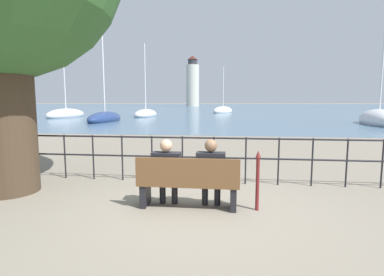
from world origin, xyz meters
name	(u,v)px	position (x,y,z in m)	size (l,w,h in m)	color
ground_plane	(189,207)	(0.00, 0.00, 0.00)	(1000.00, 1000.00, 0.00)	gray
harbor_water	(227,105)	(0.00, 161.16, 0.00)	(600.00, 300.00, 0.01)	slate
park_bench	(188,184)	(0.00, -0.06, 0.43)	(1.74, 0.45, 0.90)	brown
seated_person_left	(167,169)	(-0.38, 0.01, 0.66)	(0.49, 0.35, 1.19)	black
seated_person_right	(211,170)	(0.38, 0.01, 0.66)	(0.49, 0.35, 1.20)	black
promenade_railing	(198,152)	(0.00, 1.63, 0.69)	(12.09, 0.04, 1.05)	black
closed_umbrella	(258,177)	(1.17, -0.01, 0.57)	(0.09, 0.09, 1.02)	maroon
sailboat_0	(105,118)	(-10.86, 22.03, 0.31)	(2.11, 6.61, 9.72)	navy
sailboat_1	(146,114)	(-9.57, 31.53, 0.32)	(2.59, 5.85, 9.32)	silver
sailboat_2	(223,111)	(-0.21, 46.39, 0.35)	(4.38, 6.34, 8.13)	white
sailboat_3	(379,120)	(12.88, 21.08, 0.38)	(3.79, 8.00, 8.77)	silver
sailboat_4	(66,114)	(-18.40, 28.46, 0.36)	(2.84, 6.81, 12.20)	silver
harbor_lighthouse	(193,83)	(-15.00, 127.21, 10.17)	(5.68, 5.68, 21.87)	beige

